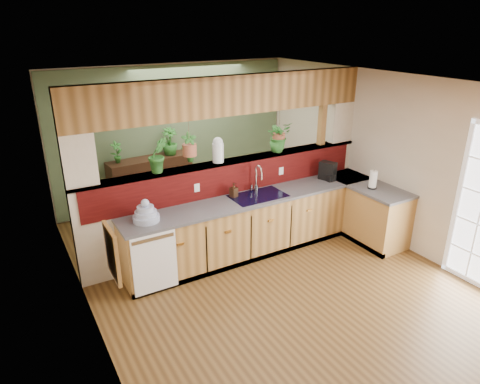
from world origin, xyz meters
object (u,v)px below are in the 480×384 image
dish_stack (146,214)px  coffee_maker (328,172)px  soap_dispenser (234,190)px  paper_towel (373,180)px  faucet (257,177)px  shelving_console (152,184)px  glass_jar (218,150)px

dish_stack → coffee_maker: size_ratio=1.17×
soap_dispenser → paper_towel: size_ratio=0.72×
faucet → soap_dispenser: size_ratio=1.98×
paper_towel → shelving_console: 3.89m
soap_dispenser → glass_jar: bearing=119.4°
soap_dispenser → glass_jar: glass_jar is taller
faucet → shelving_console: (-0.95, 2.12, -0.63)m
dish_stack → paper_towel: (3.38, -0.62, 0.04)m
coffee_maker → paper_towel: paper_towel is taller
shelving_console → paper_towel: bearing=-53.0°
faucet → shelving_console: bearing=114.2°
paper_towel → glass_jar: (-2.14, 0.99, 0.54)m
soap_dispenser → shelving_console: size_ratio=0.14×
soap_dispenser → shelving_console: 2.25m
paper_towel → coffee_maker: bearing=118.2°
soap_dispenser → glass_jar: (-0.13, 0.23, 0.57)m
soap_dispenser → faucet: bearing=1.6°
faucet → soap_dispenser: (-0.41, -0.01, -0.12)m
faucet → dish_stack: faucet is taller
faucet → paper_towel: faucet is taller
faucet → coffee_maker: (1.26, -0.14, -0.09)m
coffee_maker → paper_towel: 0.72m
soap_dispenser → shelving_console: (-0.54, 2.13, -0.51)m
faucet → paper_towel: (1.60, -0.77, -0.09)m
dish_stack → glass_jar: size_ratio=0.93×
dish_stack → soap_dispenser: 1.37m
faucet → dish_stack: bearing=-175.1°
faucet → dish_stack: 1.79m
coffee_maker → shelving_console: 3.20m
dish_stack → paper_towel: 3.43m
faucet → glass_jar: glass_jar is taller
dish_stack → glass_jar: bearing=16.6°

